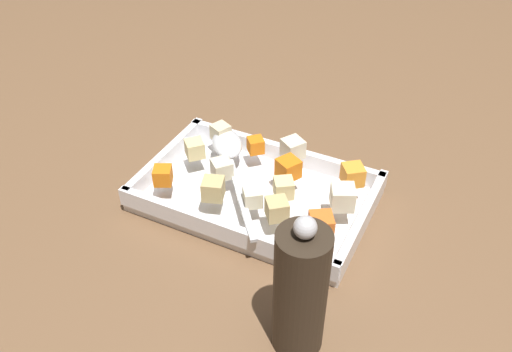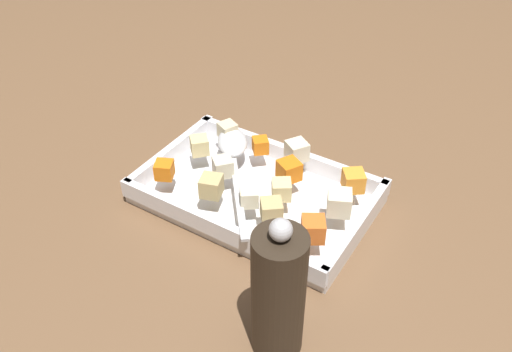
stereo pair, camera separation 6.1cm
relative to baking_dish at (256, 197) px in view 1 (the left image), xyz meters
name	(u,v)px [view 1 (the left image)]	position (x,y,z in m)	size (l,w,h in m)	color
ground_plane	(256,201)	(0.00, 0.00, -0.01)	(4.00, 4.00, 0.00)	brown
baking_dish	(256,197)	(0.00, 0.00, 0.00)	(0.34, 0.21, 0.04)	silver
carrot_chunk_front_center	(256,145)	(0.03, -0.07, 0.04)	(0.02, 0.02, 0.02)	orange
carrot_chunk_rim_edge	(163,175)	(0.12, 0.06, 0.04)	(0.03, 0.03, 0.03)	orange
carrot_chunk_heap_side	(353,175)	(-0.13, -0.06, 0.04)	(0.03, 0.03, 0.03)	orange
carrot_chunk_corner_sw	(288,168)	(-0.04, -0.03, 0.04)	(0.03, 0.03, 0.03)	orange
carrot_chunk_mid_right	(321,225)	(-0.12, 0.06, 0.05)	(0.03, 0.03, 0.03)	orange
potato_chunk_corner_nw	(253,197)	(-0.02, 0.05, 0.04)	(0.02, 0.02, 0.02)	beige
potato_chunk_mid_left	(277,209)	(-0.06, 0.06, 0.04)	(0.03, 0.03, 0.03)	tan
potato_chunk_back_center	(195,149)	(0.11, -0.01, 0.04)	(0.03, 0.03, 0.03)	#E0CC89
potato_chunk_near_right	(213,189)	(0.04, 0.06, 0.04)	(0.03, 0.03, 0.03)	tan
potato_chunk_corner_se	(221,132)	(0.10, -0.07, 0.04)	(0.03, 0.03, 0.03)	beige
potato_chunk_far_right	(284,188)	(-0.05, 0.01, 0.04)	(0.03, 0.03, 0.03)	#E0CC89
potato_chunk_corner_ne	(343,197)	(-0.13, 0.00, 0.05)	(0.03, 0.03, 0.03)	beige
parsnip_chunk_center	(293,148)	(-0.02, -0.08, 0.05)	(0.03, 0.03, 0.03)	beige
parsnip_chunk_far_left	(222,169)	(0.05, 0.01, 0.04)	(0.03, 0.03, 0.03)	beige
serving_spoon	(229,149)	(0.07, -0.04, 0.04)	(0.18, 0.21, 0.02)	silver
pepper_mill	(300,291)	(-0.15, 0.20, 0.07)	(0.06, 0.06, 0.20)	#2D2319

